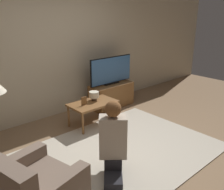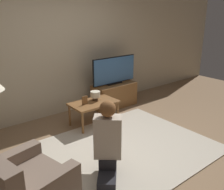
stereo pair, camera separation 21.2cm
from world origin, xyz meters
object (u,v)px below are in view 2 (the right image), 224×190
coffee_table (94,105)px  table_lamp (95,95)px  person_kneeling (108,139)px  tv (114,70)px

coffee_table → table_lamp: table_lamp is taller
person_kneeling → table_lamp: 1.64m
person_kneeling → tv: bearing=-89.9°
person_kneeling → table_lamp: size_ratio=5.55×
tv → table_lamp: bearing=-152.8°
tv → table_lamp: (-0.78, -0.40, -0.27)m
tv → coffee_table: size_ratio=1.28×
tv → person_kneeling: bearing=-131.1°
coffee_table → table_lamp: size_ratio=4.75×
coffee_table → person_kneeling: 1.55m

